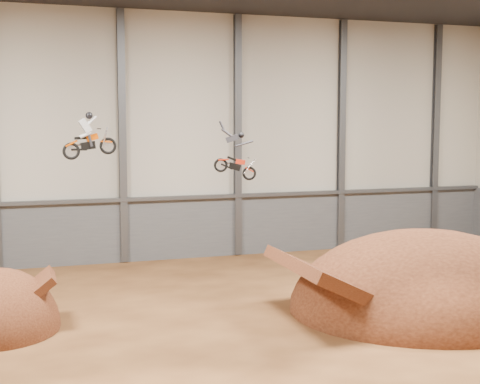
% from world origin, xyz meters
% --- Properties ---
extents(floor, '(40.00, 40.00, 0.00)m').
position_xyz_m(floor, '(0.00, 0.00, 0.00)').
color(floor, '#4B2A14').
rests_on(floor, ground).
extents(back_wall, '(40.00, 0.10, 14.00)m').
position_xyz_m(back_wall, '(0.00, 15.00, 7.00)').
color(back_wall, '#BCB6A7').
rests_on(back_wall, ground).
extents(lower_band_back, '(39.80, 0.18, 3.50)m').
position_xyz_m(lower_band_back, '(0.00, 14.90, 1.75)').
color(lower_band_back, '#525459').
rests_on(lower_band_back, ground).
extents(steel_rail, '(39.80, 0.35, 0.20)m').
position_xyz_m(steel_rail, '(0.00, 14.75, 3.55)').
color(steel_rail, '#47494F').
rests_on(steel_rail, lower_band_back).
extents(steel_column_2, '(0.40, 0.36, 13.90)m').
position_xyz_m(steel_column_2, '(-3.33, 14.80, 7.00)').
color(steel_column_2, '#47494F').
rests_on(steel_column_2, ground).
extents(steel_column_3, '(0.40, 0.36, 13.90)m').
position_xyz_m(steel_column_3, '(3.33, 14.80, 7.00)').
color(steel_column_3, '#47494F').
rests_on(steel_column_3, ground).
extents(steel_column_4, '(0.40, 0.36, 13.90)m').
position_xyz_m(steel_column_4, '(10.00, 14.80, 7.00)').
color(steel_column_4, '#47494F').
rests_on(steel_column_4, ground).
extents(steel_column_5, '(0.40, 0.36, 13.90)m').
position_xyz_m(steel_column_5, '(16.67, 14.80, 7.00)').
color(steel_column_5, '#47494F').
rests_on(steel_column_5, ground).
extents(landing_ramp, '(11.56, 10.23, 6.67)m').
position_xyz_m(landing_ramp, '(7.39, 1.58, 0.00)').
color(landing_ramp, '#401D10').
rests_on(landing_ramp, ground).
extents(fmx_rider_a, '(2.54, 1.04, 2.29)m').
position_xyz_m(fmx_rider_a, '(-5.83, 6.35, 7.41)').
color(fmx_rider_a, '#BF4400').
extents(fmx_rider_b, '(2.97, 1.38, 2.66)m').
position_xyz_m(fmx_rider_b, '(-0.18, 4.41, 6.64)').
color(fmx_rider_b, red).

